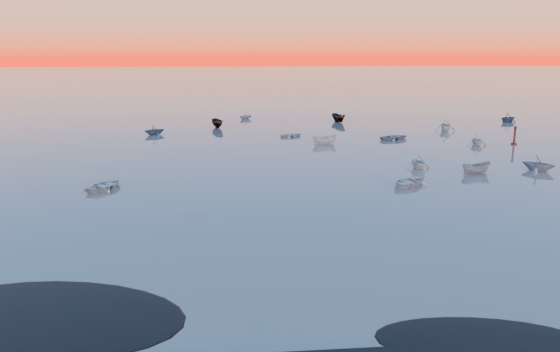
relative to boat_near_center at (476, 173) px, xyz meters
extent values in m
plane|color=slate|center=(-23.91, 68.75, 0.00)|extent=(600.00, 600.00, 0.00)
imported|color=gray|center=(0.00, 0.00, 0.00)|extent=(2.10, 3.72, 1.22)
imported|color=white|center=(-5.43, 3.08, 0.00)|extent=(3.46, 1.56, 1.21)
cylinder|color=#44120E|center=(13.62, 17.33, 0.04)|extent=(0.81, 0.81, 0.27)
cylinder|color=#44120E|center=(13.62, 17.33, 1.16)|extent=(0.29, 0.29, 2.33)
cone|color=#44120E|center=(13.62, 17.33, 2.55)|extent=(0.54, 0.54, 0.45)
camera|label=1|loc=(-26.98, -56.25, 13.38)|focal=35.00mm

